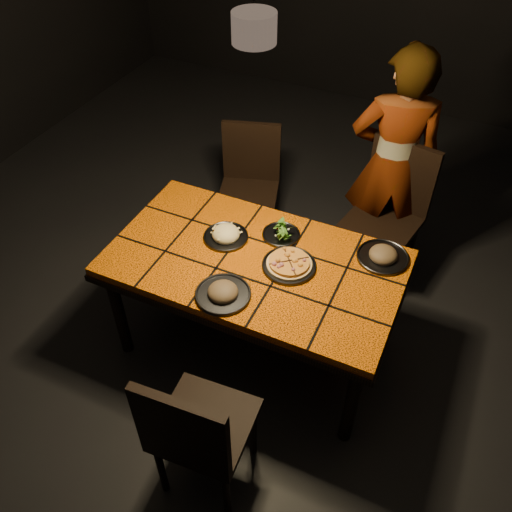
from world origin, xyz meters
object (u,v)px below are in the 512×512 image
at_px(diner, 393,165).
at_px(plate_pizza, 289,264).
at_px(chair_near, 196,431).
at_px(chair_far_left, 250,179).
at_px(plate_pasta, 226,235).
at_px(dining_table, 255,270).
at_px(chair_far_right, 390,206).

xyz_separation_m(diner, plate_pizza, (-0.28, -1.11, -0.04)).
relative_size(chair_near, diner, 0.59).
bearing_deg(chair_far_left, plate_pasta, -90.48).
xyz_separation_m(chair_near, chair_far_left, (-0.63, 1.90, -0.02)).
height_order(plate_pizza, plate_pasta, plate_pasta).
bearing_deg(dining_table, plate_pizza, 7.91).
relative_size(chair_far_left, diner, 0.57).
xyz_separation_m(chair_far_right, plate_pasta, (-0.75, -0.92, 0.20)).
distance_m(chair_near, chair_far_right, 1.98).
xyz_separation_m(dining_table, plate_pizza, (0.19, 0.03, 0.10)).
relative_size(dining_table, diner, 1.00).
bearing_deg(plate_pizza, plate_pasta, 171.02).
relative_size(chair_far_right, diner, 0.62).
distance_m(chair_near, plate_pasta, 1.12).
xyz_separation_m(dining_table, chair_far_right, (0.52, 1.01, -0.10)).
bearing_deg(plate_pasta, chair_far_right, 50.84).
relative_size(chair_far_left, chair_far_right, 0.91).
xyz_separation_m(chair_far_right, plate_pizza, (-0.33, -0.98, 0.19)).
relative_size(chair_far_right, plate_pizza, 2.89).
relative_size(diner, plate_pasta, 6.29).
relative_size(dining_table, chair_far_left, 1.77).
distance_m(dining_table, chair_far_right, 1.14).
xyz_separation_m(chair_near, chair_far_right, (0.38, 1.95, 0.03)).
bearing_deg(plate_pasta, plate_pizza, -8.98).
xyz_separation_m(chair_far_left, chair_far_right, (1.01, 0.04, 0.05)).
relative_size(dining_table, chair_far_right, 1.62).
relative_size(chair_near, plate_pizza, 2.75).
bearing_deg(dining_table, diner, 67.54).
relative_size(dining_table, chair_near, 1.69).
relative_size(diner, plate_pizza, 4.65).
distance_m(chair_near, diner, 2.11).
bearing_deg(dining_table, chair_far_right, 62.65).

